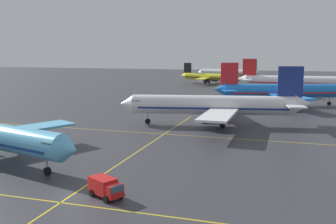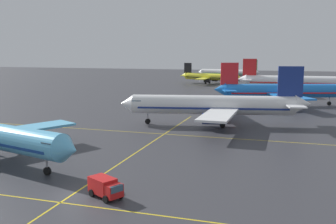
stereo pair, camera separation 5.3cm
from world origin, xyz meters
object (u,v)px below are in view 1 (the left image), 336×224
airliner_second_row (215,105)px  airliner_far_right_stand (210,77)px  airliner_far_left_stand (291,81)px  airliner_distant_taxiway (228,73)px  airliner_third_row (281,91)px  service_truck_red_van (106,187)px

airliner_second_row → airliner_far_right_stand: bearing=101.6°
airliner_far_left_stand → airliner_distant_taxiway: (-33.63, 64.48, -0.54)m
airliner_far_left_stand → airliner_distant_taxiway: airliner_far_left_stand is taller
airliner_second_row → airliner_third_row: airliner_second_row is taller
airliner_far_right_stand → airliner_third_row: bearing=-63.7°
airliner_far_left_stand → airliner_third_row: bearing=-94.6°
airliner_second_row → service_truck_red_van: airliner_second_row is taller
airliner_second_row → airliner_far_left_stand: 75.75m
service_truck_red_van → airliner_distant_taxiway: bearing=94.4°
airliner_far_right_stand → airliner_distant_taxiway: 32.10m
airliner_third_row → airliner_far_left_stand: size_ratio=0.94×
airliner_second_row → airliner_distant_taxiway: bearing=97.2°
airliner_far_right_stand → service_truck_red_van: airliner_far_right_stand is taller
airliner_second_row → airliner_distant_taxiway: 139.63m
service_truck_red_van → airliner_far_right_stand: bearing=96.9°
airliner_far_left_stand → airliner_distant_taxiway: size_ratio=1.14×
airliner_far_left_stand → airliner_far_right_stand: bearing=139.3°
airliner_far_left_stand → airliner_distant_taxiway: bearing=117.5°
airliner_far_right_stand → airliner_far_left_stand: bearing=-40.7°
airliner_far_left_stand → service_truck_red_van: airliner_far_left_stand is taller
airliner_second_row → airliner_far_left_stand: size_ratio=0.97×
airliner_second_row → airliner_far_left_stand: (16.01, 74.04, 0.10)m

